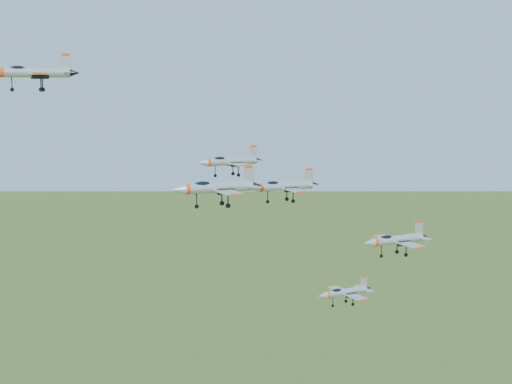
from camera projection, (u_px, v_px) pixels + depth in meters
name	position (u px, v px, depth m)	size (l,w,h in m)	color
jet_lead	(32.00, 72.00, 108.25)	(13.97, 11.56, 3.73)	#AAAFB7
jet_left_high	(229.00, 161.00, 117.01)	(11.88, 9.75, 3.19)	#AAAFB7
jet_right_high	(216.00, 187.00, 94.02)	(12.77, 10.54, 3.41)	#AAAFB7
jet_left_low	(283.00, 186.00, 122.37)	(13.60, 11.22, 3.64)	#AAAFB7
jet_right_low	(396.00, 240.00, 109.30)	(12.23, 10.03, 3.28)	#AAAFB7
jet_trail	(345.00, 292.00, 124.57)	(11.40, 9.40, 3.05)	#AAAFB7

